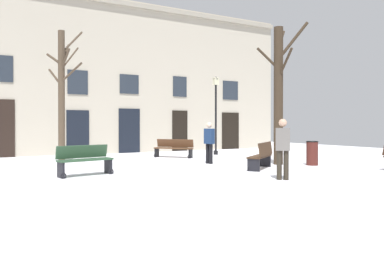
{
  "coord_description": "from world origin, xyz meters",
  "views": [
    {
      "loc": [
        -7.11,
        -11.22,
        1.51
      ],
      "look_at": [
        0.0,
        1.65,
        1.38
      ],
      "focal_mm": 35.49,
      "sensor_mm": 36.0,
      "label": 1
    }
  ],
  "objects": [
    {
      "name": "ground_plane",
      "position": [
        0.0,
        0.0,
        0.0
      ],
      "size": [
        30.79,
        30.79,
        0.0
      ],
      "primitive_type": "plane",
      "color": "white"
    },
    {
      "name": "building_facade",
      "position": [
        -0.01,
        8.45,
        4.13
      ],
      "size": [
        19.25,
        0.6,
        8.2
      ],
      "color": "#BCB29E",
      "rests_on": "ground"
    },
    {
      "name": "tree_foreground",
      "position": [
        -4.23,
        5.17,
        2.93
      ],
      "size": [
        1.51,
        2.12,
        5.63
      ],
      "color": "#4C3D2D",
      "rests_on": "ground"
    },
    {
      "name": "tree_center",
      "position": [
        2.73,
        -0.22,
        2.77
      ],
      "size": [
        1.71,
        1.72,
        5.42
      ],
      "color": "#382B1E",
      "rests_on": "ground"
    },
    {
      "name": "streetlamp",
      "position": [
        3.18,
        4.92,
        2.4
      ],
      "size": [
        0.3,
        0.3,
        3.94
      ],
      "color": "black",
      "rests_on": "ground"
    },
    {
      "name": "litter_bin",
      "position": [
        3.62,
        -1.05,
        0.45
      ],
      "size": [
        0.45,
        0.45,
        0.9
      ],
      "color": "#4C1E19",
      "rests_on": "ground"
    },
    {
      "name": "bench_far_corner",
      "position": [
        -4.47,
        0.15,
        0.47
      ],
      "size": [
        1.69,
        0.82,
        0.9
      ],
      "rotation": [
        0.0,
        0.0,
        0.21
      ],
      "color": "#2D4C33",
      "rests_on": "ground"
    },
    {
      "name": "bench_back_to_back_right",
      "position": [
        1.2,
        -1.08,
        0.46
      ],
      "size": [
        1.63,
        1.38,
        0.92
      ],
      "rotation": [
        0.0,
        0.0,
        3.78
      ],
      "color": "#3D2819",
      "rests_on": "ground"
    },
    {
      "name": "bench_near_center_tree",
      "position": [
        0.58,
        4.43,
        0.44
      ],
      "size": [
        1.51,
        1.67,
        0.84
      ],
      "rotation": [
        0.0,
        0.0,
        5.42
      ],
      "color": "#51331E",
      "rests_on": "ground"
    },
    {
      "name": "person_by_shop_door",
      "position": [
        0.55,
        1.28,
        0.88
      ],
      "size": [
        0.3,
        0.42,
        1.6
      ],
      "rotation": [
        0.0,
        0.0,
        4.94
      ],
      "color": "black",
      "rests_on": "ground"
    },
    {
      "name": "person_strolling",
      "position": [
        0.07,
        -3.36,
        0.92
      ],
      "size": [
        0.43,
        0.42,
        1.67
      ],
      "rotation": [
        0.0,
        0.0,
        5.55
      ],
      "color": "#2D271E",
      "rests_on": "ground"
    }
  ]
}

